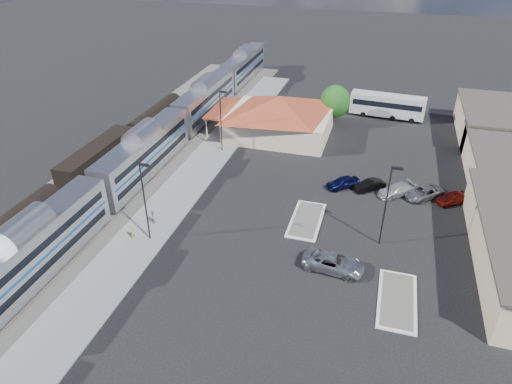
# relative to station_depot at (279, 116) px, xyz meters

# --- Properties ---
(ground) EXTENTS (280.00, 280.00, 0.00)m
(ground) POSITION_rel_station_depot_xyz_m (4.56, -24.00, -3.13)
(ground) COLOR black
(ground) RESTS_ON ground
(railbed) EXTENTS (16.00, 100.00, 0.12)m
(railbed) POSITION_rel_station_depot_xyz_m (-16.44, -16.00, -3.07)
(railbed) COLOR #4C4944
(railbed) RESTS_ON ground
(platform) EXTENTS (5.50, 92.00, 0.18)m
(platform) POSITION_rel_station_depot_xyz_m (-7.44, -18.00, -3.04)
(platform) COLOR gray
(platform) RESTS_ON ground
(passenger_train) EXTENTS (3.00, 104.00, 5.55)m
(passenger_train) POSITION_rel_station_depot_xyz_m (-13.44, -17.42, -0.26)
(passenger_train) COLOR silver
(passenger_train) RESTS_ON ground
(freight_cars) EXTENTS (2.80, 46.00, 4.00)m
(freight_cars) POSITION_rel_station_depot_xyz_m (-19.44, -18.87, -1.21)
(freight_cars) COLOR black
(freight_cars) RESTS_ON ground
(station_depot) EXTENTS (18.35, 12.24, 6.20)m
(station_depot) POSITION_rel_station_depot_xyz_m (0.00, 0.00, 0.00)
(station_depot) COLOR beige
(station_depot) RESTS_ON ground
(traffic_island_south) EXTENTS (3.30, 7.50, 0.21)m
(traffic_island_south) POSITION_rel_station_depot_xyz_m (8.56, -22.00, -3.03)
(traffic_island_south) COLOR silver
(traffic_island_south) RESTS_ON ground
(traffic_island_north) EXTENTS (3.30, 7.50, 0.21)m
(traffic_island_north) POSITION_rel_station_depot_xyz_m (18.56, -32.00, -3.03)
(traffic_island_north) COLOR silver
(traffic_island_north) RESTS_ON ground
(lamp_plat_s) EXTENTS (1.08, 0.25, 9.00)m
(lamp_plat_s) POSITION_rel_station_depot_xyz_m (-6.34, -30.00, 2.21)
(lamp_plat_s) COLOR black
(lamp_plat_s) RESTS_ON ground
(lamp_plat_n) EXTENTS (1.08, 0.25, 9.00)m
(lamp_plat_n) POSITION_rel_station_depot_xyz_m (-6.34, -8.00, 2.21)
(lamp_plat_n) COLOR black
(lamp_plat_n) RESTS_ON ground
(lamp_lot) EXTENTS (1.08, 0.25, 9.00)m
(lamp_lot) POSITION_rel_station_depot_xyz_m (16.66, -24.00, 2.21)
(lamp_lot) COLOR black
(lamp_lot) RESTS_ON ground
(tree_depot) EXTENTS (4.71, 4.71, 6.63)m
(tree_depot) POSITION_rel_station_depot_xyz_m (7.56, 6.00, 0.89)
(tree_depot) COLOR #382314
(tree_depot) RESTS_ON ground
(suv) EXTENTS (6.09, 3.28, 1.63)m
(suv) POSITION_rel_station_depot_xyz_m (12.53, -29.37, -2.32)
(suv) COLOR #ADB0B5
(suv) RESTS_ON ground
(coach_bus) EXTENTS (12.25, 3.59, 3.88)m
(coach_bus) POSITION_rel_station_depot_xyz_m (15.59, 12.00, -0.90)
(coach_bus) COLOR white
(coach_bus) RESTS_ON ground
(person_a) EXTENTS (0.43, 0.61, 1.58)m
(person_a) POSITION_rel_station_depot_xyz_m (-8.05, -30.53, -2.16)
(person_a) COLOR #AFD141
(person_a) RESTS_ON platform
(person_b) EXTENTS (0.83, 0.94, 1.62)m
(person_b) POSITION_rel_station_depot_xyz_m (-7.40, -27.40, -2.14)
(person_b) COLOR silver
(person_b) RESTS_ON platform
(parked_car_a) EXTENTS (4.41, 3.91, 1.44)m
(parked_car_a) POSITION_rel_station_depot_xyz_m (11.51, -13.58, -2.41)
(parked_car_a) COLOR #0C103E
(parked_car_a) RESTS_ON ground
(parked_car_b) EXTENTS (4.05, 3.49, 1.32)m
(parked_car_b) POSITION_rel_station_depot_xyz_m (14.71, -13.28, -2.47)
(parked_car_b) COLOR black
(parked_car_b) RESTS_ON ground
(parked_car_c) EXTENTS (4.89, 4.50, 1.38)m
(parked_car_c) POSITION_rel_station_depot_xyz_m (17.91, -13.58, -2.44)
(parked_car_c) COLOR silver
(parked_car_c) RESTS_ON ground
(parked_car_d) EXTENTS (5.09, 4.93, 1.35)m
(parked_car_d) POSITION_rel_station_depot_xyz_m (21.11, -13.28, -2.46)
(parked_car_d) COLOR gray
(parked_car_d) RESTS_ON ground
(parked_car_e) EXTENTS (4.33, 3.83, 1.42)m
(parked_car_e) POSITION_rel_station_depot_xyz_m (24.31, -13.58, -2.42)
(parked_car_e) COLOR maroon
(parked_car_e) RESTS_ON ground
(parked_car_f) EXTENTS (3.80, 3.63, 1.29)m
(parked_car_f) POSITION_rel_station_depot_xyz_m (27.51, -13.28, -2.49)
(parked_car_f) COLOR black
(parked_car_f) RESTS_ON ground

